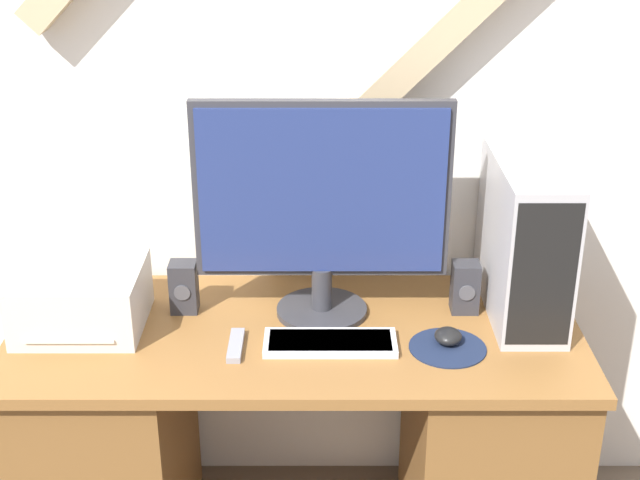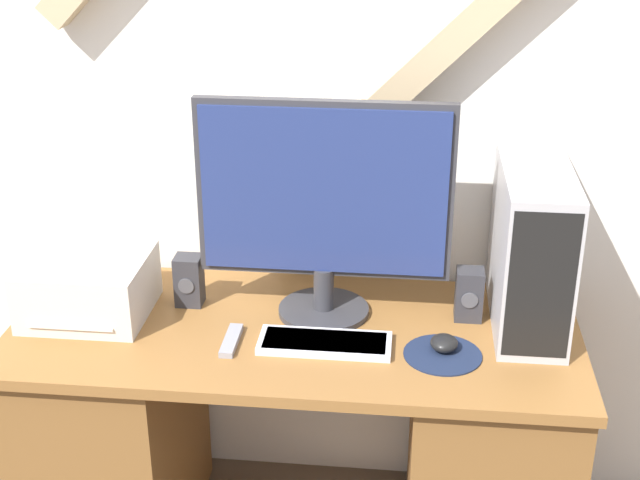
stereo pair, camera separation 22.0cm
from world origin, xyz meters
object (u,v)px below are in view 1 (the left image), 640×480
at_px(speaker_right, 463,287).
at_px(speaker_left, 182,287).
at_px(computer_tower, 522,238).
at_px(keyboard, 328,342).
at_px(mouse, 446,336).
at_px(monitor, 320,202).
at_px(printer, 79,299).
at_px(remote_control, 234,345).

bearing_deg(speaker_right, speaker_left, 179.91).
relative_size(computer_tower, speaker_right, 3.20).
height_order(speaker_left, speaker_right, same).
bearing_deg(keyboard, computer_tower, 20.79).
distance_m(computer_tower, speaker_left, 0.91).
height_order(mouse, speaker_left, speaker_left).
height_order(monitor, speaker_left, monitor).
distance_m(speaker_left, speaker_right, 0.75).
bearing_deg(computer_tower, keyboard, -159.21).
bearing_deg(printer, mouse, -5.86).
height_order(monitor, speaker_right, monitor).
height_order(speaker_left, remote_control, speaker_left).
bearing_deg(mouse, keyboard, -178.31).
height_order(mouse, computer_tower, computer_tower).
bearing_deg(monitor, speaker_left, 178.19).
relative_size(printer, remote_control, 2.15).
xyz_separation_m(keyboard, printer, (-0.64, 0.11, 0.07)).
height_order(keyboard, remote_control, keyboard).
bearing_deg(speaker_left, remote_control, -52.13).
distance_m(monitor, remote_control, 0.42).
bearing_deg(mouse, monitor, 152.28).
relative_size(mouse, speaker_right, 0.53).
distance_m(keyboard, speaker_right, 0.41).
height_order(printer, speaker_right, printer).
relative_size(mouse, printer, 0.24).
bearing_deg(monitor, printer, -173.56).
xyz_separation_m(speaker_left, remote_control, (0.15, -0.20, -0.06)).
bearing_deg(computer_tower, monitor, -178.05).
relative_size(keyboard, remote_control, 2.26).
distance_m(computer_tower, speaker_right, 0.20).
distance_m(printer, speaker_right, 1.01).
bearing_deg(computer_tower, speaker_left, -179.59).
relative_size(printer, speaker_left, 2.25).
height_order(keyboard, speaker_left, speaker_left).
distance_m(monitor, computer_tower, 0.54).
xyz_separation_m(keyboard, mouse, (0.30, 0.01, 0.01)).
distance_m(keyboard, speaker_left, 0.44).
height_order(keyboard, computer_tower, computer_tower).
xyz_separation_m(printer, speaker_left, (0.25, 0.08, -0.01)).
relative_size(monitor, mouse, 8.78).
xyz_separation_m(mouse, printer, (-0.94, 0.10, 0.06)).
xyz_separation_m(speaker_right, remote_control, (-0.60, -0.20, -0.06)).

